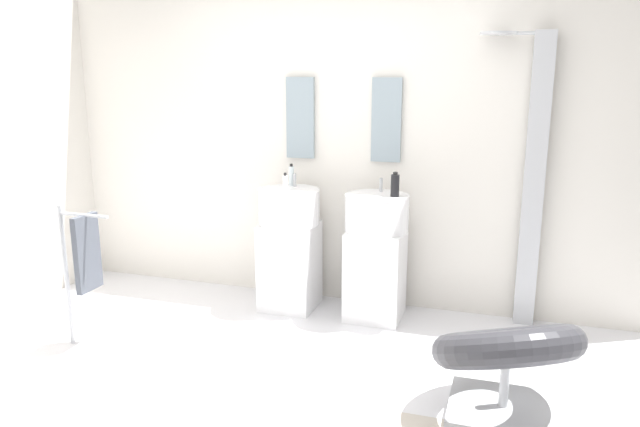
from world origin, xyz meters
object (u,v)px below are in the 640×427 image
Objects in this scene: pedestal_sink_right at (376,253)px; lounge_chair at (507,355)px; soap_bottle_white at (285,184)px; shower_column at (532,176)px; soap_bottle_black at (395,185)px; soap_bottle_clear at (291,176)px; pedestal_sink_left at (290,246)px; towel_rack at (84,256)px.

pedestal_sink_right reaches higher than lounge_chair.
shower_column is at bearing 12.75° from soap_bottle_white.
soap_bottle_white is at bearing -169.58° from soap_bottle_black.
soap_bottle_black is at bearing -11.50° from soap_bottle_clear.
pedestal_sink_left is at bearing -172.80° from shower_column.
towel_rack is at bearing -139.74° from soap_bottle_white.
soap_bottle_clear is (-0.70, 0.15, 0.51)m from pedestal_sink_right.
pedestal_sink_left is 1.08× the size of towel_rack.
towel_rack is at bearing -150.41° from soap_bottle_black.
soap_bottle_clear is at bearing 50.67° from towel_rack.
lounge_chair is 6.11× the size of soap_bottle_black.
pedestal_sink_left is 1.48m from towel_rack.
shower_column is (1.71, 0.22, 0.59)m from pedestal_sink_left.
pedestal_sink_left is at bearing 180.00° from pedestal_sink_right.
soap_bottle_white reaches higher than towel_rack.
lounge_chair is at bearing -34.43° from pedestal_sink_left.
pedestal_sink_left is 0.67m from pedestal_sink_right.
pedestal_sink_right is 5.89× the size of soap_bottle_black.
pedestal_sink_right is at bearing 14.37° from soap_bottle_white.
pedestal_sink_left reaches higher than towel_rack.
soap_bottle_clear is at bearing 102.38° from soap_bottle_white.
soap_bottle_clear is (0.99, 1.20, 0.38)m from towel_rack.
towel_rack is 1.60m from soap_bottle_clear.
soap_bottle_white is at bearing -167.25° from shower_column.
soap_bottle_clear reaches higher than pedestal_sink_left.
soap_bottle_white is (0.03, -0.16, 0.51)m from pedestal_sink_left.
soap_bottle_black is (-0.91, -0.24, -0.07)m from shower_column.
pedestal_sink_left and pedestal_sink_right have the same top height.
pedestal_sink_right is 6.09× the size of soap_bottle_clear.
lounge_chair is 2.17m from soap_bottle_clear.
shower_column reaches higher than towel_rack.
pedestal_sink_left is 6.75× the size of soap_bottle_white.
soap_bottle_clear reaches higher than towel_rack.
shower_column is at bearing 2.23° from soap_bottle_clear.
towel_rack is at bearing -155.01° from shower_column.
soap_bottle_clear is 0.32m from soap_bottle_white.
towel_rack is at bearing -129.33° from soap_bottle_clear.
soap_bottle_black reaches higher than soap_bottle_white.
pedestal_sink_right is 1.08× the size of towel_rack.
soap_bottle_black is (0.83, -0.17, 0.00)m from soap_bottle_clear.
pedestal_sink_left reaches higher than lounge_chair.
towel_rack is at bearing -148.01° from pedestal_sink_right.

